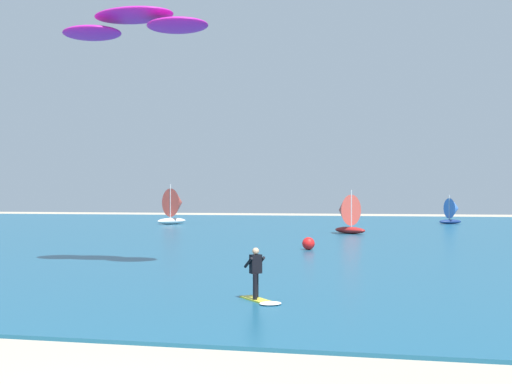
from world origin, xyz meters
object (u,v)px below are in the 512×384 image
Objects in this scene: kitesurfer at (259,282)px; kite at (134,24)px; sailboat_near_shore at (176,206)px; sailboat_mid_left at (346,213)px; marker_buoy at (308,243)px; sailboat_leading at (453,211)px.

kitesurfer is 14.13m from kite.
sailboat_mid_left is at bearing -34.39° from sailboat_near_shore.
sailboat_mid_left is (7.61, 29.32, -9.21)m from kite.
kitesurfer is 0.48× the size of sailboat_mid_left.
sailboat_mid_left reaches higher than marker_buoy.
sailboat_leading is 40.41m from marker_buoy.
kite is 54.79m from sailboat_leading.
sailboat_leading reaches higher than kitesurfer.
marker_buoy is (6.34, 12.17, -10.59)m from kite.
sailboat_leading is (11.96, 57.11, 0.97)m from kitesurfer.
kite is 1.86× the size of sailboat_mid_left.
sailboat_leading is (11.35, 21.22, -0.20)m from sailboat_mid_left.
marker_buoy is (19.44, -31.33, -1.77)m from sailboat_near_shore.
kite reaches higher than sailboat_near_shore.
sailboat_leading is at bearing 12.39° from sailboat_near_shore.
sailboat_near_shore is at bearing 145.61° from sailboat_mid_left.
sailboat_mid_left is at bearing -118.14° from sailboat_leading.
kitesurfer is at bearing -90.98° from sailboat_mid_left.
sailboat_leading is at bearing 61.86° from sailboat_mid_left.
kite is 46.28m from sailboat_near_shore.
kite is 9.23× the size of marker_buoy.
sailboat_near_shore is 32.83m from sailboat_leading.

